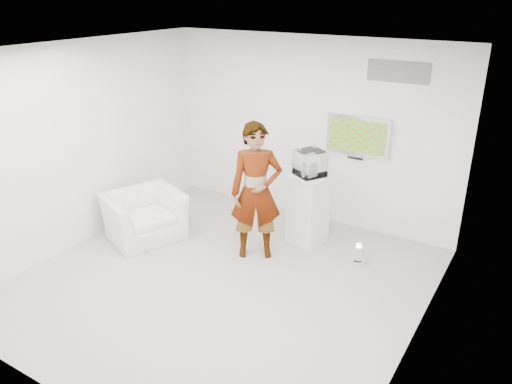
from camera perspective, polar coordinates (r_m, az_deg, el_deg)
room at (r=6.17m, az=-4.15°, el=1.78°), size 5.01×5.01×3.00m
tv at (r=7.85m, az=11.58°, el=6.32°), size 1.00×0.08×0.60m
logo_decal at (r=7.52m, az=15.93°, el=13.06°), size 0.90×0.02×0.30m
person at (r=7.01m, az=0.02°, el=0.02°), size 0.87×0.80×1.99m
armchair at (r=7.96m, az=-12.68°, el=-2.66°), size 1.34×1.42×0.73m
pedestal at (r=7.60m, az=5.96°, el=-1.94°), size 0.63×0.63×1.09m
floor_uplight at (r=7.27m, az=11.62°, el=-6.98°), size 0.25×0.25×0.31m
vitrine at (r=7.33m, az=6.19°, el=3.29°), size 0.51×0.51×0.38m
console at (r=7.36m, az=6.17°, el=2.70°), size 0.09×0.17×0.22m
wii_remote at (r=6.90m, az=2.08°, el=6.65°), size 0.13×0.11×0.04m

